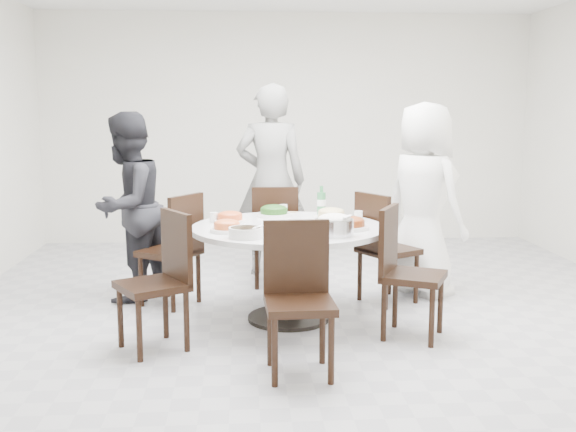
{
  "coord_description": "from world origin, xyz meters",
  "views": [
    {
      "loc": [
        -0.59,
        -5.35,
        1.64
      ],
      "look_at": [
        -0.23,
        -0.19,
        0.82
      ],
      "focal_mm": 42.0,
      "sensor_mm": 36.0,
      "label": 1
    }
  ],
  "objects": [
    {
      "name": "chair_ne",
      "position": [
        0.66,
        0.2,
        0.47
      ],
      "size": [
        0.57,
        0.57,
        0.95
      ],
      "primitive_type": "cube",
      "rotation": [
        0.0,
        0.0,
        2.08
      ],
      "color": "black",
      "rests_on": "floor"
    },
    {
      "name": "wall_back",
      "position": [
        0.0,
        3.0,
        1.4
      ],
      "size": [
        6.0,
        0.01,
        2.8
      ],
      "primitive_type": "cube",
      "color": "white",
      "rests_on": "ground"
    },
    {
      "name": "rice_bowl",
      "position": [
        0.07,
        -0.65,
        0.81
      ],
      "size": [
        0.28,
        0.28,
        0.12
      ],
      "primitive_type": "cylinder",
      "color": "silver",
      "rests_on": "dining_table"
    },
    {
      "name": "diner_right",
      "position": [
        1.02,
        0.44,
        0.85
      ],
      "size": [
        0.9,
        0.99,
        1.71
      ],
      "primitive_type": "imported",
      "rotation": [
        0.0,
        0.0,
        2.13
      ],
      "color": "white",
      "rests_on": "floor"
    },
    {
      "name": "dining_table",
      "position": [
        -0.23,
        -0.24,
        0.38
      ],
      "size": [
        1.5,
        1.5,
        0.75
      ],
      "primitive_type": "cylinder",
      "color": "white",
      "rests_on": "floor"
    },
    {
      "name": "diner_middle",
      "position": [
        -0.29,
        1.29,
        0.94
      ],
      "size": [
        0.73,
        0.52,
        1.89
      ],
      "primitive_type": "imported",
      "rotation": [
        0.0,
        0.0,
        3.04
      ],
      "color": "black",
      "rests_on": "floor"
    },
    {
      "name": "dish_tofu",
      "position": [
        -0.7,
        -0.46,
        0.78
      ],
      "size": [
        0.25,
        0.25,
        0.06
      ],
      "primitive_type": "cylinder",
      "color": "white",
      "rests_on": "dining_table"
    },
    {
      "name": "wall_front",
      "position": [
        0.0,
        -3.0,
        1.4
      ],
      "size": [
        6.0,
        0.01,
        2.8
      ],
      "primitive_type": "cube",
      "color": "white",
      "rests_on": "ground"
    },
    {
      "name": "dish_pale",
      "position": [
        0.14,
        0.05,
        0.79
      ],
      "size": [
        0.28,
        0.28,
        0.08
      ],
      "primitive_type": "cylinder",
      "color": "white",
      "rests_on": "dining_table"
    },
    {
      "name": "chair_se",
      "position": [
        0.64,
        -0.71,
        0.47
      ],
      "size": [
        0.56,
        0.56,
        0.95
      ],
      "primitive_type": "cube",
      "rotation": [
        0.0,
        0.0,
        7.39
      ],
      "color": "black",
      "rests_on": "floor"
    },
    {
      "name": "dish_orange",
      "position": [
        -0.68,
        -0.06,
        0.78
      ],
      "size": [
        0.25,
        0.25,
        0.07
      ],
      "primitive_type": "cylinder",
      "color": "white",
      "rests_on": "dining_table"
    },
    {
      "name": "diner_left",
      "position": [
        -1.57,
        0.45,
        0.81
      ],
      "size": [
        0.87,
        0.96,
        1.62
      ],
      "primitive_type": "imported",
      "rotation": [
        0.0,
        0.0,
        4.33
      ],
      "color": "black",
      "rests_on": "floor"
    },
    {
      "name": "chair_nw",
      "position": [
        -1.2,
        0.25,
        0.47
      ],
      "size": [
        0.58,
        0.58,
        0.95
      ],
      "primitive_type": "cube",
      "rotation": [
        0.0,
        0.0,
        4.12
      ],
      "color": "black",
      "rests_on": "floor"
    },
    {
      "name": "beverage_bottle",
      "position": [
        0.09,
        0.26,
        0.88
      ],
      "size": [
        0.07,
        0.07,
        0.25
      ],
      "primitive_type": "cylinder",
      "color": "#33804A",
      "rests_on": "dining_table"
    },
    {
      "name": "floor",
      "position": [
        0.0,
        0.0,
        0.0
      ],
      "size": [
        6.0,
        6.0,
        0.01
      ],
      "primitive_type": "cube",
      "color": "#B8B7BC",
      "rests_on": "ground"
    },
    {
      "name": "soup_bowl",
      "position": [
        -0.56,
        -0.69,
        0.79
      ],
      "size": [
        0.24,
        0.24,
        0.07
      ],
      "primitive_type": "cylinder",
      "color": "white",
      "rests_on": "dining_table"
    },
    {
      "name": "chair_n",
      "position": [
        -0.28,
        0.84,
        0.47
      ],
      "size": [
        0.43,
        0.43,
        0.95
      ],
      "primitive_type": "cube",
      "rotation": [
        0.0,
        0.0,
        3.11
      ],
      "color": "black",
      "rests_on": "floor"
    },
    {
      "name": "dish_redbrown",
      "position": [
        0.22,
        -0.41,
        0.79
      ],
      "size": [
        0.3,
        0.3,
        0.07
      ],
      "primitive_type": "cylinder",
      "color": "white",
      "rests_on": "dining_table"
    },
    {
      "name": "chair_sw",
      "position": [
        -1.2,
        -0.84,
        0.47
      ],
      "size": [
        0.58,
        0.58,
        0.95
      ],
      "primitive_type": "cube",
      "rotation": [
        0.0,
        0.0,
        5.25
      ],
      "color": "black",
      "rests_on": "floor"
    },
    {
      "name": "tea_cups",
      "position": [
        -0.21,
        0.34,
        0.79
      ],
      "size": [
        0.07,
        0.07,
        0.08
      ],
      "primitive_type": "cylinder",
      "color": "white",
      "rests_on": "dining_table"
    },
    {
      "name": "chair_s",
      "position": [
        -0.24,
        -1.36,
        0.47
      ],
      "size": [
        0.43,
        0.43,
        0.95
      ],
      "primitive_type": "cube",
      "rotation": [
        0.0,
        0.0,
        6.32
      ],
      "color": "black",
      "rests_on": "floor"
    },
    {
      "name": "chopsticks",
      "position": [
        -0.2,
        0.4,
        0.76
      ],
      "size": [
        0.24,
        0.04,
        0.01
      ],
      "primitive_type": null,
      "color": "tan",
      "rests_on": "dining_table"
    },
    {
      "name": "dish_greens",
      "position": [
        -0.32,
        0.24,
        0.79
      ],
      "size": [
        0.29,
        0.29,
        0.08
      ],
      "primitive_type": "cylinder",
      "color": "white",
      "rests_on": "dining_table"
    }
  ]
}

